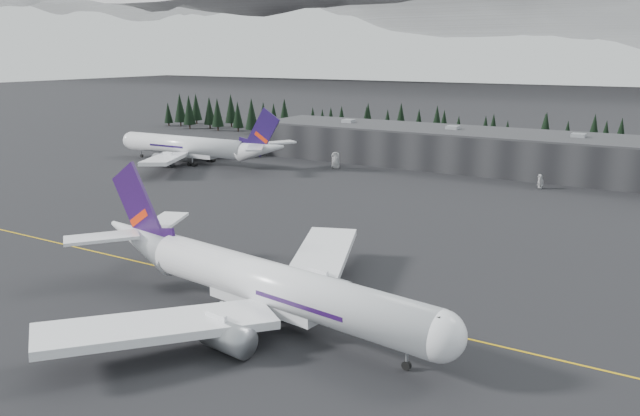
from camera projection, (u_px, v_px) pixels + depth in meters
The scene contains 8 objects.
ground at pixel (259, 285), 104.84m from camera, with size 1400.00×1400.00×0.00m, color black.
taxiline at pixel (252, 288), 103.17m from camera, with size 400.00×0.40×0.02m, color gold.
terminal at pixel (481, 150), 207.56m from camera, with size 160.00×30.00×12.60m.
treeline at pixel (509, 134), 238.12m from camera, with size 360.00×20.00×15.00m, color black.
jet_main at pixel (252, 279), 91.27m from camera, with size 68.63×62.98×20.24m.
jet_parked at pixel (198, 147), 216.86m from camera, with size 70.32×64.87×20.67m.
gse_vehicle_a at pixel (336, 166), 208.72m from camera, with size 2.57×5.58×1.55m, color silver.
gse_vehicle_b at pixel (540, 186), 177.99m from camera, with size 1.68×4.17×1.42m, color silver.
Camera 1 is at (59.05, -79.52, 38.11)m, focal length 35.00 mm.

